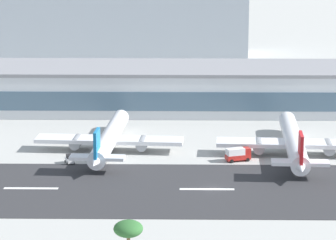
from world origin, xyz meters
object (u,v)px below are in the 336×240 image
object	(u,v)px
distant_hotel_block	(125,4)
service_box_truck_1	(238,154)
terminal_building	(197,88)
airliner_blue_tail_gate_0	(109,139)
airliner_red_tail_gate_1	(294,143)
service_baggage_tug_0	(70,159)
palm_tree_2	(128,231)

from	to	relation	value
distant_hotel_block	service_box_truck_1	xyz separation A→B (m)	(38.12, -163.81, -19.97)
terminal_building	distant_hotel_block	world-z (taller)	distant_hotel_block
terminal_building	service_box_truck_1	xyz separation A→B (m)	(8.90, -56.23, -4.99)
terminal_building	airliner_blue_tail_gate_0	xyz separation A→B (m)	(-23.34, -48.68, -3.47)
airliner_red_tail_gate_1	service_baggage_tug_0	distance (m)	55.46
distant_hotel_block	service_baggage_tug_0	size ratio (longest dim) A/B	29.32
terminal_building	airliner_red_tail_gate_1	bearing A→B (deg)	-66.11
terminal_building	palm_tree_2	xyz separation A→B (m)	(-13.21, -131.18, 4.03)
airliner_red_tail_gate_1	service_baggage_tug_0	bearing A→B (deg)	100.31
service_box_truck_1	palm_tree_2	size ratio (longest dim) A/B	0.52
airliner_blue_tail_gate_0	service_box_truck_1	bearing A→B (deg)	-99.59
airliner_red_tail_gate_1	palm_tree_2	xyz separation A→B (m)	(-36.18, -79.30, 7.38)
airliner_red_tail_gate_1	palm_tree_2	size ratio (longest dim) A/B	4.14
service_baggage_tug_0	service_box_truck_1	xyz separation A→B (m)	(40.90, 2.65, 0.74)
airliner_blue_tail_gate_0	airliner_red_tail_gate_1	size ratio (longest dim) A/B	0.97
service_baggage_tug_0	palm_tree_2	size ratio (longest dim) A/B	0.29
service_baggage_tug_0	palm_tree_2	world-z (taller)	palm_tree_2
airliner_blue_tail_gate_0	service_baggage_tug_0	bearing A→B (deg)	143.31
terminal_building	service_box_truck_1	bearing A→B (deg)	-81.00
airliner_blue_tail_gate_0	airliner_red_tail_gate_1	xyz separation A→B (m)	(46.32, -3.21, 0.12)
airliner_red_tail_gate_1	distant_hotel_block	bearing A→B (deg)	21.18
distant_hotel_block	palm_tree_2	xyz separation A→B (m)	(16.01, -238.77, -10.95)
airliner_blue_tail_gate_0	airliner_red_tail_gate_1	distance (m)	46.43
service_baggage_tug_0	palm_tree_2	bearing A→B (deg)	-7.11
airliner_red_tail_gate_1	service_box_truck_1	distance (m)	14.82
terminal_building	airliner_red_tail_gate_1	distance (m)	56.84
terminal_building	service_baggage_tug_0	distance (m)	67.26
palm_tree_2	airliner_blue_tail_gate_0	bearing A→B (deg)	97.00
airliner_blue_tail_gate_0	palm_tree_2	xyz separation A→B (m)	(10.14, -82.51, 7.50)
distant_hotel_block	palm_tree_2	distance (m)	239.55
terminal_building	distant_hotel_block	bearing A→B (deg)	105.19
distant_hotel_block	service_baggage_tug_0	bearing A→B (deg)	-90.96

